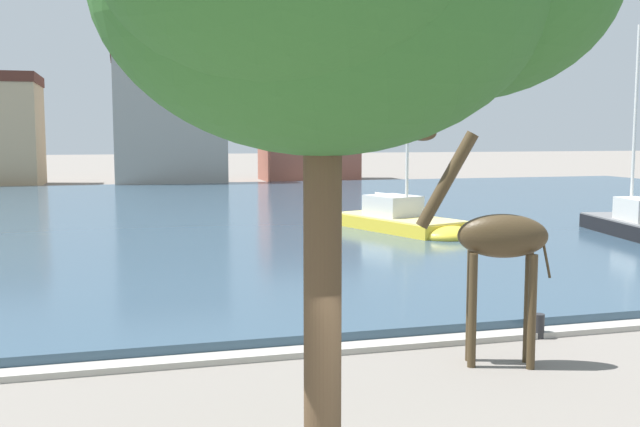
% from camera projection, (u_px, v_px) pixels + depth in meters
% --- Properties ---
extents(harbor_water, '(81.08, 45.06, 0.30)m').
position_uv_depth(harbor_water, '(184.00, 217.00, 35.58)').
color(harbor_water, '#334C60').
rests_on(harbor_water, ground).
extents(quay_edge_coping, '(81.08, 0.50, 0.12)m').
position_uv_depth(quay_edge_coping, '(287.00, 353.00, 13.74)').
color(quay_edge_coping, '#ADA89E').
rests_on(quay_edge_coping, ground).
extents(giraffe_statue, '(2.46, 1.29, 4.44)m').
position_uv_depth(giraffe_statue, '(495.00, 240.00, 13.01)').
color(giraffe_statue, '#42331E').
rests_on(giraffe_statue, ground).
extents(sailboat_yellow, '(4.22, 6.88, 7.50)m').
position_uv_depth(sailboat_yellow, '(406.00, 224.00, 29.13)').
color(sailboat_yellow, gold).
rests_on(sailboat_yellow, ground).
extents(sailboat_black, '(2.91, 6.54, 8.25)m').
position_uv_depth(sailboat_black, '(630.00, 226.00, 28.36)').
color(sailboat_black, black).
rests_on(sailboat_black, ground).
extents(mooring_bollard, '(0.24, 0.24, 0.50)m').
position_uv_depth(mooring_bollard, '(538.00, 326.00, 14.95)').
color(mooring_bollard, '#232326').
rests_on(mooring_bollard, ground).
extents(townhouse_wide_warehouse, '(8.81, 6.20, 10.76)m').
position_uv_depth(townhouse_wide_warehouse, '(169.00, 118.00, 58.84)').
color(townhouse_wide_warehouse, gray).
rests_on(townhouse_wide_warehouse, ground).
extents(townhouse_narrow_midrow, '(8.29, 6.19, 8.62)m').
position_uv_depth(townhouse_narrow_midrow, '(308.00, 132.00, 65.74)').
color(townhouse_narrow_midrow, '#8E5142').
rests_on(townhouse_narrow_midrow, ground).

